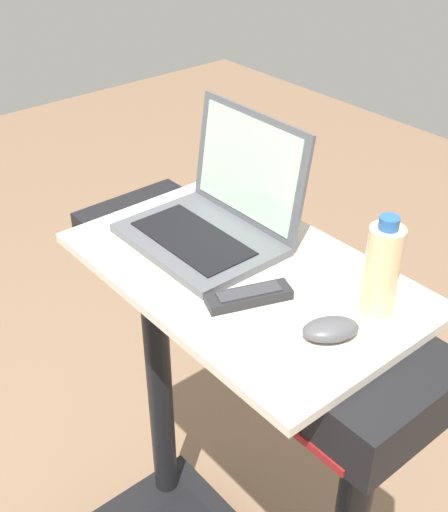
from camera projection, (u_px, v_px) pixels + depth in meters
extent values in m
cylinder|color=black|center=(159.00, 382.00, 1.84)|extent=(0.07, 0.07, 0.86)
cube|color=black|center=(243.00, 298.00, 1.36)|extent=(0.90, 0.28, 0.11)
cube|color=#0C3F19|center=(187.00, 327.00, 1.28)|extent=(0.24, 0.01, 0.06)
cube|color=maroon|center=(188.00, 345.00, 1.31)|extent=(0.81, 0.00, 0.02)
cube|color=beige|center=(243.00, 272.00, 1.32)|extent=(0.71, 0.45, 0.02)
cube|color=#515459|center=(199.00, 240.00, 1.39)|extent=(0.32, 0.24, 0.02)
cube|color=black|center=(192.00, 238.00, 1.37)|extent=(0.27, 0.13, 0.00)
cube|color=#515459|center=(249.00, 167.00, 1.39)|extent=(0.32, 0.04, 0.24)
cube|color=#B2E0B7|center=(247.00, 167.00, 1.39)|extent=(0.28, 0.03, 0.21)
ellipsoid|color=#4C4C51|center=(331.00, 329.00, 1.13)|extent=(0.10, 0.12, 0.03)
cylinder|color=beige|center=(382.00, 271.00, 1.16)|extent=(0.06, 0.06, 0.17)
cylinder|color=#2659A5|center=(389.00, 223.00, 1.11)|extent=(0.03, 0.03, 0.02)
cube|color=#232326|center=(249.00, 297.00, 1.22)|extent=(0.10, 0.17, 0.02)
cube|color=#333338|center=(249.00, 292.00, 1.21)|extent=(0.07, 0.12, 0.00)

